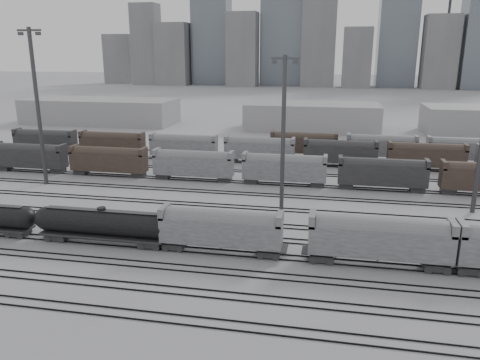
% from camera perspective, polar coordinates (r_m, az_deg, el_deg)
% --- Properties ---
extents(ground, '(900.00, 900.00, 0.00)m').
position_cam_1_polar(ground, '(57.03, -6.17, -8.90)').
color(ground, '#BABBC0').
rests_on(ground, ground).
extents(tracks, '(220.00, 71.50, 0.16)m').
position_cam_1_polar(tracks, '(72.72, -2.12, -3.28)').
color(tracks, black).
rests_on(tracks, ground).
extents(tank_car_b, '(18.33, 3.05, 4.53)m').
position_cam_1_polar(tank_car_b, '(61.13, -16.40, -5.10)').
color(tank_car_b, '#232426').
rests_on(tank_car_b, ground).
extents(hopper_car_a, '(14.68, 2.92, 5.25)m').
position_cam_1_polar(hopper_car_a, '(55.75, -2.36, -5.79)').
color(hopper_car_a, '#232426').
rests_on(hopper_car_a, ground).
extents(hopper_car_b, '(15.68, 3.11, 5.61)m').
position_cam_1_polar(hopper_car_b, '(54.63, 16.64, -6.67)').
color(hopper_car_b, '#232426').
rests_on(hopper_car_b, ground).
extents(light_mast_b, '(4.37, 0.70, 27.31)m').
position_cam_1_polar(light_mast_b, '(89.81, -23.47, 8.50)').
color(light_mast_b, '#3C3C3F').
rests_on(light_mast_b, ground).
extents(light_mast_c, '(3.67, 0.59, 22.95)m').
position_cam_1_polar(light_mast_c, '(64.44, 5.28, 5.33)').
color(light_mast_c, '#3C3C3F').
rests_on(light_mast_c, ground).
extents(bg_string_near, '(151.00, 3.00, 5.60)m').
position_cam_1_polar(bg_string_near, '(84.44, 5.41, 1.26)').
color(bg_string_near, gray).
rests_on(bg_string_near, ground).
extents(bg_string_mid, '(151.00, 3.00, 5.60)m').
position_cam_1_polar(bg_string_mid, '(99.68, 12.10, 3.18)').
color(bg_string_mid, '#232426').
rests_on(bg_string_mid, ground).
extents(bg_string_far, '(66.00, 3.00, 5.60)m').
position_cam_1_polar(bg_string_far, '(109.27, 21.27, 3.53)').
color(bg_string_far, '#47372D').
rests_on(bg_string_far, ground).
extents(warehouse_left, '(50.00, 18.00, 8.00)m').
position_cam_1_polar(warehouse_left, '(164.37, -16.65, 8.05)').
color(warehouse_left, gray).
rests_on(warehouse_left, ground).
extents(warehouse_mid, '(40.00, 18.00, 8.00)m').
position_cam_1_polar(warehouse_mid, '(145.92, 8.78, 7.65)').
color(warehouse_mid, gray).
rests_on(warehouse_mid, ground).
extents(skyline, '(316.00, 22.40, 95.00)m').
position_cam_1_polar(skyline, '(329.72, 10.71, 17.20)').
color(skyline, gray).
rests_on(skyline, ground).
extents(crane_left, '(42.00, 1.80, 100.00)m').
position_cam_1_polar(crane_left, '(358.90, 4.19, 20.88)').
color(crane_left, '#3C3C3F').
rests_on(crane_left, ground).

